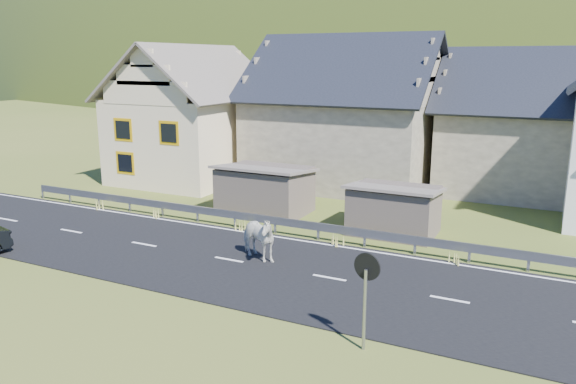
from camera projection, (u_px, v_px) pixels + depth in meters
The scene contains 13 objects.
ground at pixel (229, 261), 20.75m from camera, with size 160.00×160.00×0.00m, color #384F16.
road at pixel (229, 260), 20.74m from camera, with size 60.00×7.00×0.04m, color black.
lane_markings at pixel (229, 260), 20.74m from camera, with size 60.00×6.60×0.01m, color silver.
guardrail at pixel (275, 221), 23.83m from camera, with size 28.10×0.09×0.75m.
shed_left at pixel (265, 190), 27.03m from camera, with size 4.30×3.30×2.40m, color brown.
shed_right at pixel (394, 211), 23.82m from camera, with size 3.80×2.90×2.20m, color brown.
house_cream at pixel (193, 108), 34.52m from camera, with size 7.80×9.80×8.30m.
house_stone_a at pixel (348, 105), 33.20m from camera, with size 10.80×9.80×8.90m.
house_stone_b at pixel (532, 116), 30.74m from camera, with size 9.80×8.80×8.10m.
mountain at pixel (542, 146), 180.32m from camera, with size 440.00×280.00×260.00m, color #243410.
conifer_patch at pixel (276, 64), 139.02m from camera, with size 76.00×50.00×28.00m, color black.
horse at pixel (256, 237), 20.61m from camera, with size 2.05×0.93×1.73m, color silver.
traffic_mirror at pixel (367, 279), 14.03m from camera, with size 0.72×0.24×2.59m.
Camera 1 is at (10.62, -16.62, 7.26)m, focal length 35.00 mm.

